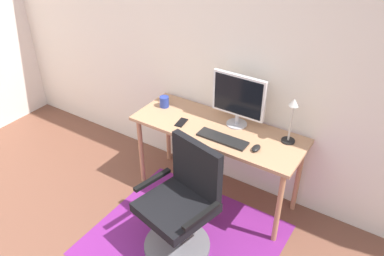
% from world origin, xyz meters
% --- Properties ---
extents(wall_back, '(6.00, 0.10, 2.60)m').
position_xyz_m(wall_back, '(0.00, 2.20, 1.30)').
color(wall_back, white).
rests_on(wall_back, ground).
extents(area_rug, '(1.48, 1.31, 0.01)m').
position_xyz_m(area_rug, '(0.29, 1.22, 0.00)').
color(area_rug, '#702072').
rests_on(area_rug, ground).
extents(desk, '(1.52, 0.56, 0.76)m').
position_xyz_m(desk, '(0.22, 1.85, 0.67)').
color(desk, tan).
rests_on(desk, ground).
extents(monitor, '(0.47, 0.18, 0.47)m').
position_xyz_m(monitor, '(0.33, 1.99, 1.02)').
color(monitor, '#B2B2B7').
rests_on(monitor, desk).
extents(keyboard, '(0.43, 0.13, 0.02)m').
position_xyz_m(keyboard, '(0.34, 1.72, 0.77)').
color(keyboard, black).
rests_on(keyboard, desk).
extents(computer_mouse, '(0.06, 0.10, 0.03)m').
position_xyz_m(computer_mouse, '(0.63, 1.74, 0.77)').
color(computer_mouse, black).
rests_on(computer_mouse, desk).
extents(coffee_cup, '(0.09, 0.09, 0.10)m').
position_xyz_m(coffee_cup, '(-0.38, 1.90, 0.81)').
color(coffee_cup, '#273A93').
rests_on(coffee_cup, desk).
extents(cell_phone, '(0.09, 0.15, 0.01)m').
position_xyz_m(cell_phone, '(-0.09, 1.75, 0.76)').
color(cell_phone, black).
rests_on(cell_phone, desk).
extents(desk_lamp, '(0.11, 0.11, 0.40)m').
position_xyz_m(desk_lamp, '(0.80, 1.99, 1.00)').
color(desk_lamp, black).
rests_on(desk_lamp, desk).
extents(office_chair, '(0.65, 0.60, 0.95)m').
position_xyz_m(office_chair, '(0.30, 1.17, 0.39)').
color(office_chair, slate).
rests_on(office_chair, ground).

